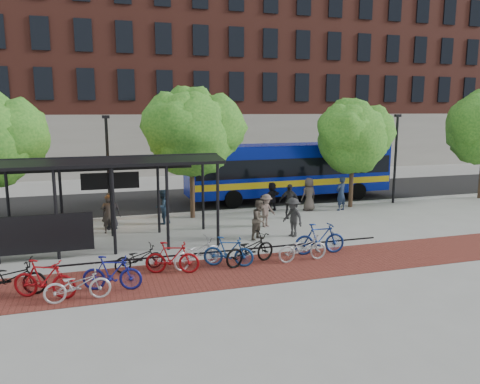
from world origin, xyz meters
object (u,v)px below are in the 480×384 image
object	(u,v)px
bike_6	(197,253)
pedestrian_7	(341,194)
tree_b	(193,129)
tree_c	(354,134)
pedestrian_1	(108,214)
bike_1	(44,279)
pedestrian_4	(289,201)
bike_8	(250,249)
pedestrian_2	(163,207)
bike_2	(78,285)
pedestrian_8	(260,220)
bus	(289,168)
bike_11	(320,239)
lamp_post_right	(396,156)
pedestrian_0	(111,211)
lamp_post_left	(108,166)
bike_3	(112,273)
pedestrian_9	(293,217)
bus_shelter	(80,172)
bike_10	(302,248)
bike_7	(228,252)
pedestrian_3	(266,211)
bike_4	(139,258)
pedestrian_5	(272,196)
bike_0	(10,278)
bike_5	(172,258)
pedestrian_6	(309,194)

from	to	relation	value
bike_6	pedestrian_7	xyz separation A→B (m)	(9.36, 6.82, 0.41)
tree_b	bike_6	xyz separation A→B (m)	(-1.44, -7.52, -3.95)
tree_c	pedestrian_1	bearing A→B (deg)	-171.74
bike_1	pedestrian_4	distance (m)	12.96
pedestrian_1	tree_b	bearing A→B (deg)	-159.70
bike_8	pedestrian_2	bearing A→B (deg)	-2.93
bike_2	pedestrian_8	xyz separation A→B (m)	(7.10, 4.58, 0.36)
bus	bike_11	distance (m)	11.03
lamp_post_right	pedestrian_0	distance (m)	16.18
lamp_post_left	bike_3	world-z (taller)	lamp_post_left
pedestrian_9	bus	bearing A→B (deg)	137.92
bike_11	pedestrian_8	bearing A→B (deg)	33.28
bus_shelter	bike_10	distance (m)	8.98
bike_7	pedestrian_3	xyz separation A→B (m)	(3.19, 4.88, 0.24)
bike_3	lamp_post_left	bearing A→B (deg)	14.02
bike_4	pedestrian_3	size ratio (longest dim) A/B	1.09
pedestrian_0	bike_1	bearing A→B (deg)	-119.62
bike_8	tree_b	bearing A→B (deg)	-17.20
bike_2	bike_7	bearing A→B (deg)	-75.34
lamp_post_left	bike_2	world-z (taller)	lamp_post_left
pedestrian_2	pedestrian_5	distance (m)	6.16
pedestrian_5	bike_0	bearing A→B (deg)	8.90
pedestrian_3	bus	bearing A→B (deg)	37.64
bus_shelter	bike_6	world-z (taller)	bus_shelter
bike_5	bike_8	distance (m)	2.76
bus	tree_b	bearing A→B (deg)	-156.45
lamp_post_left	pedestrian_9	bearing A→B (deg)	-34.59
tree_b	bike_3	size ratio (longest dim) A/B	3.61
pedestrian_3	pedestrian_6	xyz separation A→B (m)	(3.43, 2.65, 0.12)
bike_0	bike_7	world-z (taller)	bike_0
bike_6	pedestrian_6	bearing A→B (deg)	-70.51
bike_11	pedestrian_9	xyz separation A→B (m)	(0.03, 2.61, 0.25)
tree_c	pedestrian_8	xyz separation A→B (m)	(-7.20, -4.85, -3.21)
bike_0	bike_2	bearing A→B (deg)	-108.53
tree_b	pedestrian_7	distance (m)	8.70
bike_5	pedestrian_7	world-z (taller)	pedestrian_7
pedestrian_0	pedestrian_4	xyz separation A→B (m)	(8.59, -0.47, 0.03)
bike_5	pedestrian_3	world-z (taller)	pedestrian_3
tree_c	pedestrian_4	size ratio (longest dim) A/B	3.40
pedestrian_5	pedestrian_9	distance (m)	5.24
bus_shelter	lamp_post_right	xyz separation A→B (m)	(17.13, 4.08, -0.25)
bus	bike_4	world-z (taller)	bus
pedestrian_0	pedestrian_9	distance (m)	8.26
bike_3	bike_8	xyz separation A→B (m)	(4.72, 1.07, 0.01)
bike_6	pedestrian_6	distance (m)	10.57
pedestrian_0	pedestrian_1	size ratio (longest dim) A/B	0.98
bike_7	bike_1	bearing A→B (deg)	124.78
tree_b	pedestrian_7	xyz separation A→B (m)	(7.92, -0.70, -3.54)
lamp_post_left	pedestrian_2	size ratio (longest dim) A/B	3.11
bike_5	pedestrian_9	size ratio (longest dim) A/B	1.07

